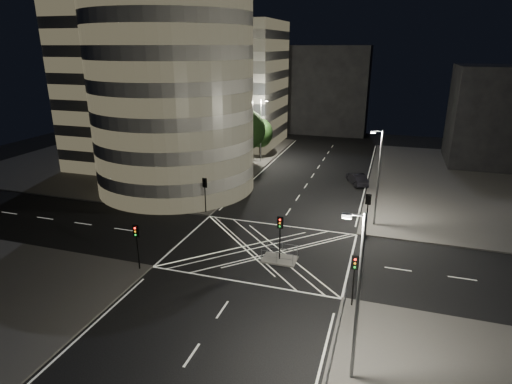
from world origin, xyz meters
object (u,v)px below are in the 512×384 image
(street_lamp_left_near, at_px, (217,154))
(street_lamp_right_far, at_px, (378,175))
(street_lamp_left_far, at_px, (261,128))
(traffic_signal_nl, at_px, (137,239))
(traffic_signal_island, at_px, (280,230))
(traffic_signal_fr, at_px, (368,206))
(sedan, at_px, (357,179))
(traffic_signal_nr, at_px, (354,271))
(central_island, at_px, (280,259))
(traffic_signal_fl, at_px, (205,189))
(street_lamp_right_near, at_px, (357,294))

(street_lamp_left_near, relative_size, street_lamp_right_far, 1.00)
(street_lamp_right_far, bearing_deg, street_lamp_left_far, 131.94)
(traffic_signal_nl, relative_size, traffic_signal_island, 1.00)
(traffic_signal_nl, height_order, traffic_signal_fr, same)
(traffic_signal_fr, xyz_separation_m, sedan, (-2.31, 16.04, -2.14))
(traffic_signal_nr, height_order, street_lamp_left_far, street_lamp_left_far)
(central_island, xyz_separation_m, traffic_signal_fr, (6.80, 8.30, 2.84))
(street_lamp_right_far, bearing_deg, central_island, -125.30)
(traffic_signal_island, xyz_separation_m, street_lamp_right_far, (7.44, 10.50, 2.63))
(traffic_signal_fl, height_order, street_lamp_right_far, street_lamp_right_far)
(traffic_signal_fl, relative_size, sedan, 0.85)
(street_lamp_right_far, height_order, street_lamp_right_near, same)
(traffic_signal_fr, xyz_separation_m, street_lamp_right_far, (0.64, 2.20, 2.63))
(traffic_signal_nr, height_order, traffic_signal_island, same)
(traffic_signal_fl, relative_size, street_lamp_left_near, 0.40)
(central_island, xyz_separation_m, traffic_signal_island, (0.00, 0.00, 2.84))
(traffic_signal_nr, relative_size, street_lamp_right_near, 0.40)
(traffic_signal_fr, distance_m, street_lamp_left_near, 19.14)
(traffic_signal_island, bearing_deg, street_lamp_left_far, 109.95)
(traffic_signal_island, bearing_deg, traffic_signal_nl, -153.86)
(traffic_signal_nr, distance_m, street_lamp_left_near, 26.32)
(central_island, distance_m, traffic_signal_island, 2.84)
(street_lamp_left_far, xyz_separation_m, street_lamp_right_near, (18.87, -44.00, 0.00))
(street_lamp_left_near, relative_size, street_lamp_right_near, 1.00)
(traffic_signal_fr, height_order, traffic_signal_nr, same)
(central_island, height_order, sedan, sedan)
(traffic_signal_fl, xyz_separation_m, traffic_signal_nl, (0.00, -13.60, 0.00))
(traffic_signal_fl, height_order, traffic_signal_nr, same)
(traffic_signal_fl, height_order, street_lamp_left_far, street_lamp_left_far)
(traffic_signal_fl, bearing_deg, traffic_signal_island, -37.54)
(street_lamp_right_far, relative_size, street_lamp_right_near, 1.00)
(traffic_signal_nl, bearing_deg, traffic_signal_fr, 37.69)
(central_island, bearing_deg, street_lamp_right_near, -59.25)
(traffic_signal_fr, bearing_deg, central_island, -129.33)
(central_island, bearing_deg, street_lamp_left_far, 109.95)
(street_lamp_right_near, bearing_deg, central_island, 120.75)
(central_island, xyz_separation_m, traffic_signal_nl, (-10.80, -5.30, 2.84))
(traffic_signal_fl, relative_size, street_lamp_right_near, 0.40)
(traffic_signal_fr, bearing_deg, street_lamp_right_near, -88.25)
(traffic_signal_nl, relative_size, street_lamp_right_far, 0.40)
(street_lamp_right_near, xyz_separation_m, sedan, (-2.95, 36.84, -4.76))
(street_lamp_left_near, bearing_deg, traffic_signal_island, -49.73)
(traffic_signal_fr, distance_m, street_lamp_right_far, 3.48)
(traffic_signal_nr, height_order, street_lamp_right_far, street_lamp_right_far)
(street_lamp_left_near, distance_m, sedan, 19.84)
(traffic_signal_fl, xyz_separation_m, traffic_signal_island, (10.80, -8.30, 0.00))
(traffic_signal_island, relative_size, street_lamp_left_near, 0.40)
(traffic_signal_fl, bearing_deg, street_lamp_right_near, -48.76)
(traffic_signal_island, height_order, street_lamp_left_far, street_lamp_left_far)
(central_island, bearing_deg, street_lamp_left_near, 130.27)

